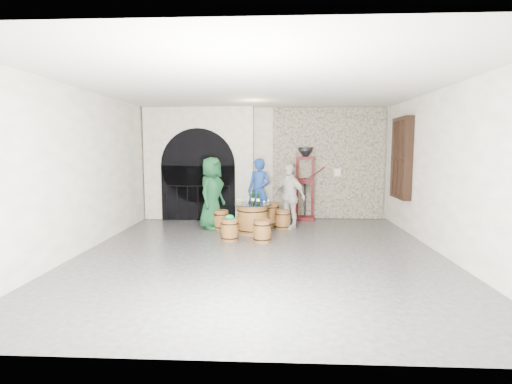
{
  "coord_description": "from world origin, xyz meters",
  "views": [
    {
      "loc": [
        0.29,
        -7.63,
        2.06
      ],
      "look_at": [
        -0.16,
        1.38,
        1.05
      ],
      "focal_mm": 28.0,
      "sensor_mm": 36.0,
      "label": 1
    }
  ],
  "objects_px": {
    "barrel_stool_near_right": "(262,231)",
    "wine_bottle_center": "(258,199)",
    "person_blue": "(259,191)",
    "person_white": "(289,197)",
    "barrel_stool_right": "(283,220)",
    "wine_bottle_left": "(253,198)",
    "barrel_stool_near_left": "(230,230)",
    "person_green": "(212,193)",
    "barrel_stool_left": "(221,220)",
    "barrel_stool_far": "(258,217)",
    "side_barrel": "(270,214)",
    "wine_bottle_right": "(253,198)",
    "corking_press": "(305,178)",
    "barrel_table": "(253,219)"
  },
  "relations": [
    {
      "from": "wine_bottle_left",
      "to": "barrel_table",
      "type": "bearing_deg",
      "value": -100.04
    },
    {
      "from": "wine_bottle_center",
      "to": "wine_bottle_right",
      "type": "relative_size",
      "value": 1.0
    },
    {
      "from": "barrel_table",
      "to": "wine_bottle_right",
      "type": "distance_m",
      "value": 0.51
    },
    {
      "from": "person_blue",
      "to": "wine_bottle_right",
      "type": "distance_m",
      "value": 1.09
    },
    {
      "from": "barrel_stool_near_right",
      "to": "corking_press",
      "type": "height_order",
      "value": "corking_press"
    },
    {
      "from": "barrel_stool_near_right",
      "to": "person_green",
      "type": "relative_size",
      "value": 0.27
    },
    {
      "from": "barrel_stool_right",
      "to": "person_green",
      "type": "xyz_separation_m",
      "value": [
        -1.8,
        -0.01,
        0.67
      ]
    },
    {
      "from": "barrel_stool_near_left",
      "to": "person_white",
      "type": "height_order",
      "value": "person_white"
    },
    {
      "from": "barrel_stool_near_right",
      "to": "wine_bottle_center",
      "type": "xyz_separation_m",
      "value": [
        -0.12,
        0.83,
        0.61
      ]
    },
    {
      "from": "wine_bottle_center",
      "to": "side_barrel",
      "type": "height_order",
      "value": "wine_bottle_center"
    },
    {
      "from": "barrel_stool_near_left",
      "to": "person_blue",
      "type": "distance_m",
      "value": 2.18
    },
    {
      "from": "barrel_table",
      "to": "barrel_stool_near_left",
      "type": "relative_size",
      "value": 1.91
    },
    {
      "from": "person_white",
      "to": "wine_bottle_right",
      "type": "bearing_deg",
      "value": -107.91
    },
    {
      "from": "barrel_table",
      "to": "person_blue",
      "type": "relative_size",
      "value": 0.52
    },
    {
      "from": "barrel_stool_left",
      "to": "wine_bottle_center",
      "type": "height_order",
      "value": "wine_bottle_center"
    },
    {
      "from": "barrel_stool_far",
      "to": "barrel_stool_left",
      "type": "bearing_deg",
      "value": -150.95
    },
    {
      "from": "person_blue",
      "to": "wine_bottle_center",
      "type": "bearing_deg",
      "value": -63.76
    },
    {
      "from": "barrel_stool_right",
      "to": "wine_bottle_left",
      "type": "distance_m",
      "value": 1.09
    },
    {
      "from": "person_white",
      "to": "side_barrel",
      "type": "distance_m",
      "value": 0.74
    },
    {
      "from": "corking_press",
      "to": "barrel_stool_near_right",
      "type": "bearing_deg",
      "value": -106.18
    },
    {
      "from": "person_green",
      "to": "side_barrel",
      "type": "relative_size",
      "value": 2.89
    },
    {
      "from": "barrel_stool_near_right",
      "to": "barrel_stool_near_left",
      "type": "bearing_deg",
      "value": 173.28
    },
    {
      "from": "barrel_stool_left",
      "to": "barrel_stool_near_left",
      "type": "distance_m",
      "value": 1.26
    },
    {
      "from": "person_blue",
      "to": "person_white",
      "type": "distance_m",
      "value": 0.96
    },
    {
      "from": "person_green",
      "to": "wine_bottle_right",
      "type": "xyz_separation_m",
      "value": [
        1.08,
        -0.42,
        -0.06
      ]
    },
    {
      "from": "barrel_stool_left",
      "to": "barrel_stool_far",
      "type": "distance_m",
      "value": 1.03
    },
    {
      "from": "wine_bottle_center",
      "to": "barrel_stool_near_right",
      "type": "bearing_deg",
      "value": -81.4
    },
    {
      "from": "barrel_stool_near_right",
      "to": "wine_bottle_center",
      "type": "height_order",
      "value": "wine_bottle_center"
    },
    {
      "from": "barrel_stool_left",
      "to": "barrel_stool_near_left",
      "type": "xyz_separation_m",
      "value": [
        0.36,
        -1.21,
        0.0
      ]
    },
    {
      "from": "person_green",
      "to": "wine_bottle_right",
      "type": "distance_m",
      "value": 1.16
    },
    {
      "from": "barrel_stool_near_left",
      "to": "side_barrel",
      "type": "height_order",
      "value": "side_barrel"
    },
    {
      "from": "side_barrel",
      "to": "barrel_stool_near_left",
      "type": "bearing_deg",
      "value": -117.12
    },
    {
      "from": "barrel_stool_near_right",
      "to": "barrel_table",
      "type": "bearing_deg",
      "value": 106.63
    },
    {
      "from": "barrel_stool_near_left",
      "to": "barrel_stool_near_right",
      "type": "bearing_deg",
      "value": -6.72
    },
    {
      "from": "person_white",
      "to": "wine_bottle_left",
      "type": "distance_m",
      "value": 1.11
    },
    {
      "from": "barrel_stool_right",
      "to": "barrel_stool_near_right",
      "type": "xyz_separation_m",
      "value": [
        -0.47,
        -1.43,
        0.0
      ]
    },
    {
      "from": "barrel_stool_far",
      "to": "corking_press",
      "type": "bearing_deg",
      "value": 36.52
    },
    {
      "from": "barrel_stool_right",
      "to": "wine_bottle_right",
      "type": "bearing_deg",
      "value": -149.6
    },
    {
      "from": "barrel_stool_far",
      "to": "wine_bottle_left",
      "type": "height_order",
      "value": "wine_bottle_left"
    },
    {
      "from": "barrel_stool_right",
      "to": "person_white",
      "type": "xyz_separation_m",
      "value": [
        0.16,
        0.12,
        0.57
      ]
    },
    {
      "from": "person_green",
      "to": "barrel_stool_far",
      "type": "bearing_deg",
      "value": -50.53
    },
    {
      "from": "person_white",
      "to": "wine_bottle_center",
      "type": "height_order",
      "value": "person_white"
    },
    {
      "from": "person_white",
      "to": "wine_bottle_center",
      "type": "xyz_separation_m",
      "value": [
        -0.76,
        -0.73,
        0.04
      ]
    },
    {
      "from": "corking_press",
      "to": "side_barrel",
      "type": "bearing_deg",
      "value": -129.15
    },
    {
      "from": "barrel_table",
      "to": "side_barrel",
      "type": "xyz_separation_m",
      "value": [
        0.41,
        0.91,
        -0.05
      ]
    },
    {
      "from": "barrel_stool_right",
      "to": "corking_press",
      "type": "relative_size",
      "value": 0.24
    },
    {
      "from": "person_green",
      "to": "barrel_stool_near_right",
      "type": "bearing_deg",
      "value": -115.4
    },
    {
      "from": "barrel_table",
      "to": "barrel_stool_near_left",
      "type": "height_order",
      "value": "barrel_table"
    },
    {
      "from": "barrel_stool_left",
      "to": "corking_press",
      "type": "xyz_separation_m",
      "value": [
        2.2,
        1.46,
        0.96
      ]
    },
    {
      "from": "barrel_stool_far",
      "to": "person_blue",
      "type": "relative_size",
      "value": 0.27
    }
  ]
}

